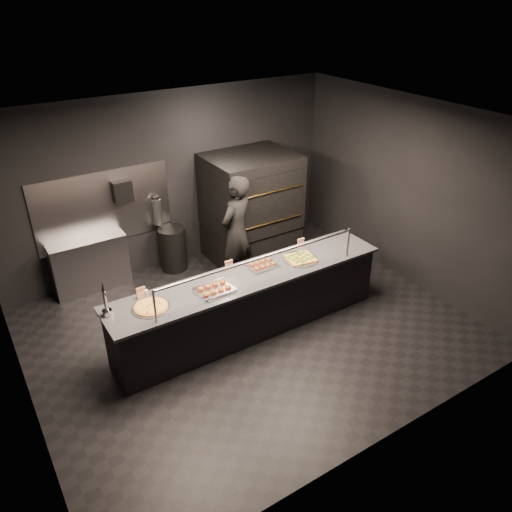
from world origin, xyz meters
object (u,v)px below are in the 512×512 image
Objects in this scene: prep_shelf at (90,265)px; trash_bin at (173,249)px; slider_tray_b at (262,265)px; beer_tap at (106,306)px; towel_dispenser at (122,191)px; service_counter at (250,303)px; slider_tray_a at (214,289)px; round_pizza at (151,307)px; worker at (236,232)px; pizza_oven at (251,207)px; fire_extinguisher at (157,212)px; square_pizza at (300,259)px.

trash_bin is (1.40, -0.10, -0.06)m from prep_shelf.
beer_tap is at bearing 179.20° from slider_tray_b.
service_counter is at bearing -69.37° from towel_dispenser.
slider_tray_b is at bearing 12.67° from slider_tray_a.
round_pizza is at bearing -102.92° from towel_dispenser.
trash_bin is at bearing -78.91° from worker.
beer_tap is at bearing 170.36° from slider_tray_a.
towel_dispenser is at bearing 166.35° from trash_bin.
trash_bin is at bearing -13.65° from towel_dispenser.
prep_shelf is 3.43× the size of towel_dispenser.
pizza_oven is at bearing -12.89° from trash_bin.
worker reaches higher than round_pizza.
round_pizza is 0.91× the size of slider_tray_a.
slider_tray_a is at bearing -167.33° from slider_tray_b.
fire_extinguisher is (0.55, 0.01, -0.49)m from towel_dispenser.
towel_dispenser reaches higher than fire_extinguisher.
towel_dispenser is (-0.90, 2.39, 1.09)m from service_counter.
round_pizza reaches higher than trash_bin.
beer_tap is at bearing -130.09° from trash_bin.
slider_tray_a is at bearing -83.10° from towel_dispenser.
pizza_oven is at bearing 29.18° from beer_tap.
prep_shelf is (-2.80, 0.42, -0.52)m from pizza_oven.
trash_bin is at bearing 95.15° from service_counter.
square_pizza is 1.30m from worker.
beer_tap is at bearing -150.82° from pizza_oven.
pizza_oven is at bearing -17.89° from fire_extinguisher.
trash_bin is (-0.20, 2.22, -0.08)m from service_counter.
square_pizza is at bearing -63.68° from fire_extinguisher.
towel_dispenser is 0.73× the size of round_pizza.
square_pizza is at bearing -100.30° from pizza_oven.
prep_shelf is at bearing -51.89° from worker.
worker is at bearing -27.31° from prep_shelf.
prep_shelf is 2.29m from beer_tap.
round_pizza is at bearing -16.56° from beer_tap.
service_counter is 8.12× the size of fire_extinguisher.
round_pizza is (0.15, -2.33, 0.49)m from prep_shelf.
beer_tap is 1.37m from slider_tray_a.
service_counter is 0.97m from square_pizza.
worker reaches higher than prep_shelf.
pizza_oven is 3.78× the size of fire_extinguisher.
towel_dispenser is 2.57m from slider_tray_a.
service_counter is 2.23m from trash_bin.
beer_tap is 2.81m from square_pizza.
service_counter is 2.18× the size of worker.
fire_extinguisher is at bearing 116.32° from square_pizza.
worker is (0.23, 1.12, -0.00)m from slider_tray_b.
beer_tap is at bearing 163.44° from round_pizza.
pizza_oven is 2.88m from prep_shelf.
slider_tray_a is at bearing -67.46° from prep_shelf.
worker reaches higher than trash_bin.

